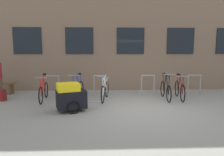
# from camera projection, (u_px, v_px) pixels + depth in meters

# --- Properties ---
(ground_plane) EXTENTS (42.00, 42.00, 0.00)m
(ground_plane) POSITION_uv_depth(u_px,v_px,m) (142.00, 109.00, 6.74)
(ground_plane) COLOR gray
(storefront_building) EXTENTS (28.00, 7.67, 6.17)m
(storefront_building) POSITION_uv_depth(u_px,v_px,m) (123.00, 32.00, 13.27)
(storefront_building) COLOR #7A604C
(storefront_building) RESTS_ON ground
(bike_rack) EXTENTS (6.59, 0.05, 0.90)m
(bike_rack) POSITION_uv_depth(u_px,v_px,m) (124.00, 83.00, 8.53)
(bike_rack) COLOR gray
(bike_rack) RESTS_ON ground
(bicycle_red) EXTENTS (0.44, 1.70, 1.03)m
(bicycle_red) POSITION_uv_depth(u_px,v_px,m) (44.00, 91.00, 7.80)
(bicycle_red) COLOR black
(bicycle_red) RESTS_ON ground
(bicycle_black) EXTENTS (0.44, 1.65, 1.07)m
(bicycle_black) POSITION_uv_depth(u_px,v_px,m) (166.00, 90.00, 8.04)
(bicycle_black) COLOR black
(bicycle_black) RESTS_ON ground
(bicycle_white) EXTENTS (0.45, 1.67, 1.00)m
(bicycle_white) POSITION_uv_depth(u_px,v_px,m) (105.00, 90.00, 7.91)
(bicycle_white) COLOR black
(bicycle_white) RESTS_ON ground
(bicycle_maroon) EXTENTS (0.44, 1.66, 0.99)m
(bicycle_maroon) POSITION_uv_depth(u_px,v_px,m) (180.00, 89.00, 8.07)
(bicycle_maroon) COLOR black
(bicycle_maroon) RESTS_ON ground
(bicycle_blue) EXTENTS (0.46, 1.66, 1.03)m
(bicycle_blue) POSITION_uv_depth(u_px,v_px,m) (77.00, 90.00, 8.02)
(bicycle_blue) COLOR black
(bicycle_blue) RESTS_ON ground
(bike_trailer) EXTENTS (1.47, 0.87, 0.92)m
(bike_trailer) POSITION_uv_depth(u_px,v_px,m) (71.00, 97.00, 6.42)
(bike_trailer) COLOR black
(bike_trailer) RESTS_ON ground
(backpack) EXTENTS (0.34, 0.30, 0.44)m
(backpack) POSITION_uv_depth(u_px,v_px,m) (2.00, 95.00, 7.77)
(backpack) COLOR maroon
(backpack) RESTS_ON ground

